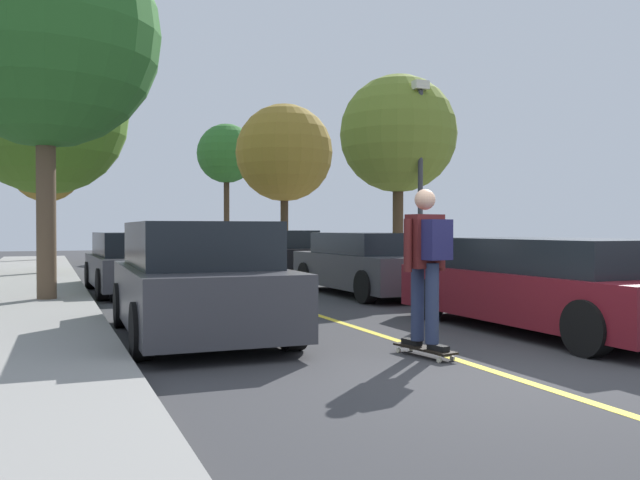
% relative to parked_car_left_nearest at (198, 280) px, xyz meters
% --- Properties ---
extents(ground, '(80.00, 80.00, 0.00)m').
position_rel_parked_car_left_nearest_xyz_m(ground, '(2.28, -3.23, -0.75)').
color(ground, '#353538').
extents(center_line, '(0.12, 39.20, 0.01)m').
position_rel_parked_car_left_nearest_xyz_m(center_line, '(2.28, 0.77, -0.74)').
color(center_line, gold).
rests_on(center_line, ground).
extents(parked_car_left_nearest, '(2.01, 4.05, 1.51)m').
position_rel_parked_car_left_nearest_xyz_m(parked_car_left_nearest, '(0.00, 0.00, 0.00)').
color(parked_car_left_nearest, '#38383D').
rests_on(parked_car_left_nearest, ground).
extents(parked_car_left_near, '(1.99, 4.27, 1.34)m').
position_rel_parked_car_left_nearest_xyz_m(parked_car_left_near, '(-0.00, 6.53, -0.08)').
color(parked_car_left_near, '#38383D').
rests_on(parked_car_left_near, ground).
extents(parked_car_right_nearest, '(2.04, 4.68, 1.29)m').
position_rel_parked_car_left_nearest_xyz_m(parked_car_right_nearest, '(4.57, -1.37, -0.09)').
color(parked_car_right_nearest, maroon).
rests_on(parked_car_right_nearest, ground).
extents(parked_car_right_near, '(1.91, 4.43, 1.33)m').
position_rel_parked_car_left_nearest_xyz_m(parked_car_right_near, '(4.57, 4.13, -0.08)').
color(parked_car_right_near, '#38383D').
rests_on(parked_car_right_near, ground).
extents(parked_car_right_far, '(1.83, 4.32, 1.37)m').
position_rel_parked_car_left_nearest_xyz_m(parked_car_right_far, '(4.57, 10.13, -0.06)').
color(parked_car_right_far, black).
rests_on(parked_car_right_far, ground).
extents(street_tree_left_nearest, '(4.15, 4.15, 6.91)m').
position_rel_parked_car_left_nearest_xyz_m(street_tree_left_nearest, '(-1.83, 4.46, 4.22)').
color(street_tree_left_nearest, brown).
rests_on(street_tree_left_nearest, sidewalk_left).
extents(street_tree_left_near, '(4.68, 4.68, 6.95)m').
position_rel_parked_car_left_nearest_xyz_m(street_tree_left_near, '(-1.83, 12.22, 3.99)').
color(street_tree_left_near, brown).
rests_on(street_tree_left_near, sidewalk_left).
extents(street_tree_left_far, '(2.88, 2.88, 5.27)m').
position_rel_parked_car_left_nearest_xyz_m(street_tree_left_far, '(-1.83, 21.20, 3.18)').
color(street_tree_left_far, brown).
rests_on(street_tree_left_far, sidewalk_left).
extents(street_tree_right_nearest, '(2.96, 2.96, 5.16)m').
position_rel_parked_car_left_nearest_xyz_m(street_tree_right_nearest, '(6.40, 6.11, 3.06)').
color(street_tree_right_nearest, '#4C3823').
rests_on(street_tree_right_nearest, sidewalk_right).
extents(street_tree_right_near, '(3.62, 3.62, 5.92)m').
position_rel_parked_car_left_nearest_xyz_m(street_tree_right_near, '(6.40, 14.76, 3.49)').
color(street_tree_right_near, '#3D2D1E').
rests_on(street_tree_right_near, sidewalk_right).
extents(street_tree_right_far, '(2.91, 2.91, 6.44)m').
position_rel_parked_car_left_nearest_xyz_m(street_tree_right_far, '(6.40, 23.35, 4.35)').
color(street_tree_right_far, '#3D2D1E').
rests_on(street_tree_right_far, sidewalk_right).
extents(fire_hydrant, '(0.20, 0.20, 0.70)m').
position_rel_parked_car_left_nearest_xyz_m(fire_hydrant, '(6.07, 3.26, -0.26)').
color(fire_hydrant, '#B2140F').
rests_on(fire_hydrant, sidewalk_right).
extents(streetlamp, '(0.36, 0.24, 4.75)m').
position_rel_parked_car_left_nearest_xyz_m(streetlamp, '(6.32, 4.89, 2.16)').
color(streetlamp, '#38383D').
rests_on(streetlamp, sidewalk_right).
extents(skateboard, '(0.36, 0.87, 0.10)m').
position_rel_parked_car_left_nearest_xyz_m(skateboard, '(2.05, -2.28, -0.66)').
color(skateboard, black).
rests_on(skateboard, ground).
extents(skateboarder, '(0.59, 0.71, 1.76)m').
position_rel_parked_car_left_nearest_xyz_m(skateboarder, '(2.06, -2.31, 0.36)').
color(skateboarder, black).
rests_on(skateboarder, skateboard).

